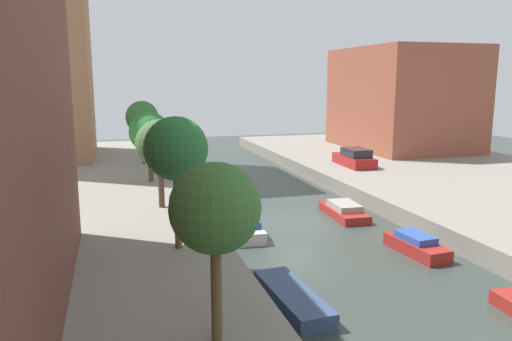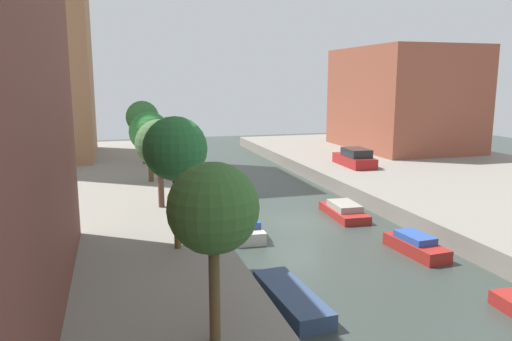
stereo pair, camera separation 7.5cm
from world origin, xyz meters
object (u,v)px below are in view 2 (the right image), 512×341
street_tree_0 (213,210)px  street_tree_3 (149,132)px  street_tree_2 (159,144)px  moored_boat_left_3 (210,194)px  street_tree_1 (175,150)px  moored_boat_left_2 (243,228)px  low_block_right (403,99)px  apartment_tower_far (23,2)px  moored_boat_left_1 (291,298)px  moored_boat_right_2 (416,245)px  parked_car (355,158)px  moored_boat_left_4 (192,173)px  moored_boat_right_3 (344,211)px  street_tree_4 (142,117)px

street_tree_0 → street_tree_3: size_ratio=1.01×
street_tree_2 → moored_boat_left_3: street_tree_2 is taller
street_tree_1 → moored_boat_left_2: (3.72, 3.73, -4.60)m
low_block_right → street_tree_0: low_block_right is taller
apartment_tower_far → street_tree_3: bearing=-56.3°
moored_boat_left_1 → moored_boat_right_2: moored_boat_right_2 is taller
street_tree_0 → street_tree_1: (0.00, 7.45, 0.49)m
parked_car → moored_boat_left_1: size_ratio=1.05×
street_tree_0 → moored_boat_right_2: street_tree_0 is taller
low_block_right → moored_boat_left_2: low_block_right is taller
street_tree_1 → moored_boat_left_4: bearing=79.4°
street_tree_3 → moored_boat_left_2: street_tree_3 is taller
street_tree_0 → moored_boat_right_2: 13.02m
street_tree_2 → moored_boat_right_3: bearing=-6.9°
street_tree_2 → moored_boat_left_4: street_tree_2 is taller
parked_car → street_tree_0: bearing=-124.8°
street_tree_3 → moored_boat_left_4: (3.64, 5.69, -3.95)m
moored_boat_right_2 → moored_boat_right_3: bearing=93.3°
street_tree_2 → street_tree_3: bearing=90.0°
street_tree_2 → moored_boat_left_3: bearing=52.8°
moored_boat_left_3 → moored_boat_right_3: size_ratio=1.06×
street_tree_0 → street_tree_4: street_tree_4 is taller
apartment_tower_far → moored_boat_right_2: apartment_tower_far is taller
parked_car → moored_boat_left_4: (-12.21, 4.10, -1.26)m
street_tree_3 → moored_boat_right_2: 18.41m
moored_boat_left_1 → moored_boat_left_4: bearing=89.2°
street_tree_0 → street_tree_3: bearing=90.0°
street_tree_2 → moored_boat_right_2: 13.56m
apartment_tower_far → street_tree_0: bearing=-75.6°
street_tree_0 → street_tree_4: size_ratio=0.93×
apartment_tower_far → low_block_right: bearing=-5.9°
street_tree_0 → moored_boat_left_2: street_tree_0 is taller
apartment_tower_far → moored_boat_right_2: (19.35, -27.93, -13.66)m
low_block_right → moored_boat_right_2: low_block_right is taller
street_tree_1 → parked_car: bearing=44.0°
street_tree_2 → moored_boat_left_2: 6.22m
moored_boat_left_2 → moored_boat_right_2: size_ratio=1.08×
moored_boat_right_3 → street_tree_4: bearing=123.1°
street_tree_4 → moored_boat_right_3: street_tree_4 is taller
street_tree_4 → moored_boat_left_3: street_tree_4 is taller
street_tree_1 → moored_boat_left_1: size_ratio=1.23×
moored_boat_left_1 → moored_boat_right_2: (7.16, 3.29, 0.10)m
street_tree_4 → moored_boat_left_1: bearing=-82.5°
parked_car → moored_boat_right_2: (-5.38, -16.23, -1.22)m
moored_boat_left_2 → moored_boat_right_3: 6.62m
moored_boat_left_2 → moored_boat_left_3: bearing=91.4°
moored_boat_left_4 → moored_boat_right_3: bearing=-65.1°
street_tree_4 → moored_boat_left_2: size_ratio=1.38×
street_tree_0 → street_tree_2: street_tree_0 is taller
street_tree_1 → moored_boat_left_1: 7.13m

